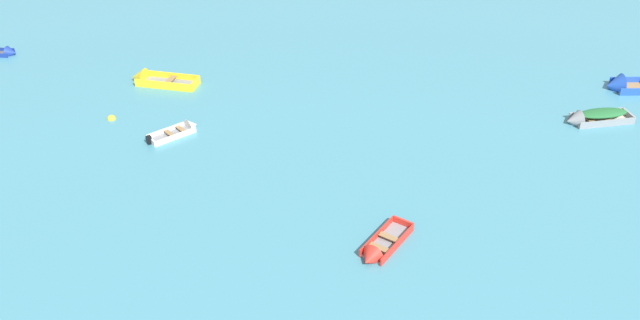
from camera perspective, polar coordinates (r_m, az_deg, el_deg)
rowboat_blue_foreground_center at (r=42.61m, az=25.16°, el=5.82°), size 4.64×2.04×1.46m
rowboat_deep_blue_outer_right at (r=47.93m, az=-25.74°, el=8.38°), size 3.11×1.60×0.89m
rowboat_grey_midfield_left at (r=37.92m, az=22.56°, el=3.44°), size 3.71×1.38×1.09m
rowboat_white_distant_center at (r=34.95m, az=-11.85°, el=2.60°), size 2.75×2.18×0.85m
rowboat_yellow_cluster_outer at (r=40.65m, az=-14.42°, el=6.77°), size 4.28×2.61×1.22m
rowboat_red_back_row_left at (r=26.31m, az=5.01°, el=-7.87°), size 2.78×2.95×0.92m
mooring_buoy_outer_edge at (r=37.24m, az=-17.66°, el=3.41°), size 0.46×0.46×0.46m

